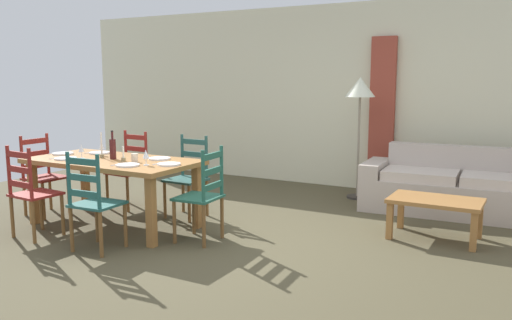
{
  "coord_description": "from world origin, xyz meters",
  "views": [
    {
      "loc": [
        2.7,
        -4.24,
        1.64
      ],
      "look_at": [
        -0.05,
        0.7,
        0.75
      ],
      "focal_mm": 37.0,
      "sensor_mm": 36.0,
      "label": 1
    }
  ],
  "objects_px": {
    "wine_glass_far_left": "(102,146)",
    "coffee_table": "(435,205)",
    "wine_glass_near_right": "(146,155)",
    "dining_chair_far_left": "(130,170)",
    "couch": "(460,190)",
    "dining_chair_near_left": "(31,192)",
    "dining_chair_head_west": "(43,175)",
    "dining_chair_far_right": "(188,177)",
    "standing_lamp": "(360,95)",
    "dining_table": "(113,167)",
    "wine_bottle": "(113,148)",
    "dining_chair_near_right": "(94,202)",
    "coffee_cup_primary": "(135,158)",
    "wine_glass_near_left": "(81,149)",
    "dining_chair_head_east": "(203,195)"
  },
  "relations": [
    {
      "from": "dining_chair_far_left",
      "to": "dining_chair_head_west",
      "type": "xyz_separation_m",
      "value": [
        -0.65,
        -0.8,
        0.0
      ]
    },
    {
      "from": "coffee_cup_primary",
      "to": "coffee_table",
      "type": "relative_size",
      "value": 0.1
    },
    {
      "from": "wine_bottle",
      "to": "dining_chair_head_east",
      "type": "bearing_deg",
      "value": -0.22
    },
    {
      "from": "wine_bottle",
      "to": "couch",
      "type": "xyz_separation_m",
      "value": [
        3.27,
        2.43,
        -0.58
      ]
    },
    {
      "from": "dining_chair_far_left",
      "to": "coffee_table",
      "type": "bearing_deg",
      "value": 7.19
    },
    {
      "from": "dining_table",
      "to": "wine_glass_near_right",
      "type": "relative_size",
      "value": 11.8
    },
    {
      "from": "coffee_table",
      "to": "dining_chair_near_left",
      "type": "bearing_deg",
      "value": -151.53
    },
    {
      "from": "dining_chair_near_right",
      "to": "dining_chair_head_west",
      "type": "bearing_deg",
      "value": 155.83
    },
    {
      "from": "dining_chair_head_east",
      "to": "coffee_cup_primary",
      "type": "relative_size",
      "value": 10.67
    },
    {
      "from": "coffee_cup_primary",
      "to": "dining_chair_far_left",
      "type": "bearing_deg",
      "value": 135.6
    },
    {
      "from": "wine_glass_near_right",
      "to": "coffee_table",
      "type": "relative_size",
      "value": 0.18
    },
    {
      "from": "dining_chair_near_right",
      "to": "wine_glass_near_right",
      "type": "relative_size",
      "value": 5.96
    },
    {
      "from": "dining_chair_head_west",
      "to": "dining_chair_head_east",
      "type": "relative_size",
      "value": 1.0
    },
    {
      "from": "dining_chair_far_right",
      "to": "couch",
      "type": "bearing_deg",
      "value": 31.43
    },
    {
      "from": "dining_table",
      "to": "dining_chair_far_right",
      "type": "distance_m",
      "value": 0.9
    },
    {
      "from": "wine_bottle",
      "to": "coffee_table",
      "type": "distance_m",
      "value": 3.47
    },
    {
      "from": "coffee_cup_primary",
      "to": "couch",
      "type": "bearing_deg",
      "value": 40.02
    },
    {
      "from": "dining_chair_head_west",
      "to": "wine_glass_near_right",
      "type": "bearing_deg",
      "value": -3.26
    },
    {
      "from": "dining_chair_far_left",
      "to": "dining_chair_head_west",
      "type": "height_order",
      "value": "same"
    },
    {
      "from": "coffee_cup_primary",
      "to": "dining_chair_near_right",
      "type": "bearing_deg",
      "value": -80.31
    },
    {
      "from": "dining_chair_far_right",
      "to": "wine_glass_near_right",
      "type": "xyz_separation_m",
      "value": [
        0.11,
        -0.86,
        0.38
      ]
    },
    {
      "from": "wine_glass_far_left",
      "to": "coffee_table",
      "type": "height_order",
      "value": "wine_glass_far_left"
    },
    {
      "from": "dining_chair_head_east",
      "to": "couch",
      "type": "bearing_deg",
      "value": 49.43
    },
    {
      "from": "dining_table",
      "to": "wine_glass_near_left",
      "type": "height_order",
      "value": "wine_glass_near_left"
    },
    {
      "from": "dining_chair_near_left",
      "to": "couch",
      "type": "distance_m",
      "value": 4.87
    },
    {
      "from": "dining_table",
      "to": "wine_glass_far_left",
      "type": "relative_size",
      "value": 11.8
    },
    {
      "from": "dining_table",
      "to": "wine_glass_far_left",
      "type": "bearing_deg",
      "value": 153.85
    },
    {
      "from": "dining_chair_head_east",
      "to": "wine_bottle",
      "type": "relative_size",
      "value": 3.04
    },
    {
      "from": "dining_table",
      "to": "dining_chair_near_left",
      "type": "height_order",
      "value": "dining_chair_near_left"
    },
    {
      "from": "dining_chair_far_left",
      "to": "couch",
      "type": "distance_m",
      "value": 4.1
    },
    {
      "from": "couch",
      "to": "standing_lamp",
      "type": "xyz_separation_m",
      "value": [
        -1.35,
        0.18,
        1.12
      ]
    },
    {
      "from": "wine_bottle",
      "to": "wine_glass_near_right",
      "type": "height_order",
      "value": "wine_bottle"
    },
    {
      "from": "dining_chair_near_left",
      "to": "dining_chair_far_right",
      "type": "distance_m",
      "value": 1.72
    },
    {
      "from": "dining_table",
      "to": "wine_glass_near_right",
      "type": "height_order",
      "value": "wine_glass_near_right"
    },
    {
      "from": "dining_chair_near_left",
      "to": "dining_chair_head_west",
      "type": "height_order",
      "value": "same"
    },
    {
      "from": "dining_chair_head_west",
      "to": "coffee_cup_primary",
      "type": "bearing_deg",
      "value": 0.42
    },
    {
      "from": "dining_chair_far_left",
      "to": "wine_glass_near_right",
      "type": "distance_m",
      "value": 1.43
    },
    {
      "from": "dining_chair_near_left",
      "to": "wine_bottle",
      "type": "distance_m",
      "value": 0.94
    },
    {
      "from": "dining_table",
      "to": "dining_chair_near_right",
      "type": "bearing_deg",
      "value": -58.04
    },
    {
      "from": "dining_chair_head_west",
      "to": "wine_glass_near_right",
      "type": "relative_size",
      "value": 5.96
    },
    {
      "from": "wine_glass_near_right",
      "to": "coffee_table",
      "type": "bearing_deg",
      "value": 27.35
    },
    {
      "from": "dining_chair_near_left",
      "to": "dining_chair_head_west",
      "type": "bearing_deg",
      "value": 134.68
    },
    {
      "from": "wine_glass_near_left",
      "to": "coffee_table",
      "type": "height_order",
      "value": "wine_glass_near_left"
    },
    {
      "from": "dining_chair_head_west",
      "to": "standing_lamp",
      "type": "bearing_deg",
      "value": 41.16
    },
    {
      "from": "dining_table",
      "to": "coffee_table",
      "type": "bearing_deg",
      "value": 20.99
    },
    {
      "from": "wine_glass_near_right",
      "to": "wine_glass_near_left",
      "type": "bearing_deg",
      "value": -179.64
    },
    {
      "from": "couch",
      "to": "dining_table",
      "type": "bearing_deg",
      "value": -143.21
    },
    {
      "from": "dining_chair_near_right",
      "to": "dining_chair_far_left",
      "type": "bearing_deg",
      "value": 121.58
    },
    {
      "from": "wine_bottle",
      "to": "wine_glass_near_right",
      "type": "distance_m",
      "value": 0.61
    },
    {
      "from": "dining_chair_far_right",
      "to": "standing_lamp",
      "type": "distance_m",
      "value": 2.56
    }
  ]
}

